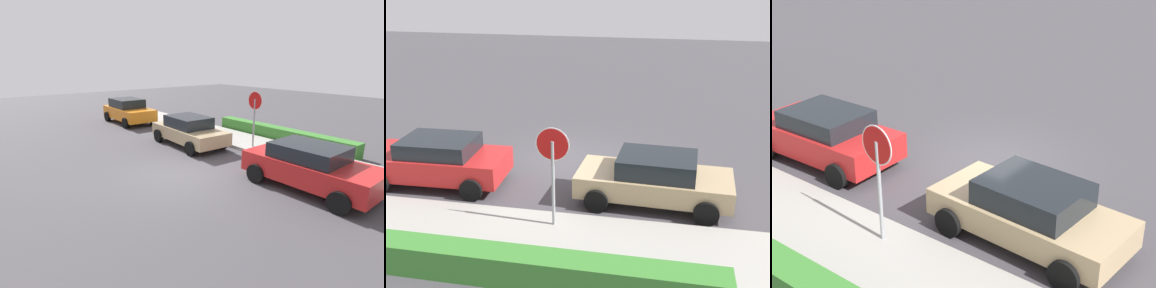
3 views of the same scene
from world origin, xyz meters
The scene contains 6 objects.
ground_plane centered at (0.00, 0.00, 0.00)m, with size 60.00×60.00×0.00m, color #423F44.
sidewalk_curb centered at (0.00, 5.12, 0.07)m, with size 32.00×2.34×0.14m, color #9E9B93.
stop_sign centered at (-0.59, 4.56, 1.83)m, with size 0.82×0.08×2.64m.
parked_car_tan centered at (-2.91, 2.66, 0.72)m, with size 4.19×2.15×1.40m.
parked_car_red centered at (3.41, 2.62, 0.75)m, with size 4.13×2.16×1.43m.
front_yard_hedge centered at (-0.71, 6.75, 0.34)m, with size 7.78×0.68×0.68m.
Camera 3 is at (-8.14, 11.60, 6.83)m, focal length 55.00 mm.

